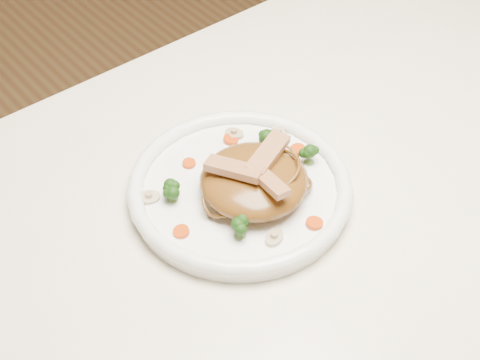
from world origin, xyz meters
TOP-DOWN VIEW (x-y plane):
  - table at (0.00, 0.00)m, footprint 1.20×0.80m
  - plate at (-0.09, 0.07)m, footprint 0.33×0.33m
  - noodle_mound at (-0.08, 0.05)m, footprint 0.14×0.14m
  - chicken_a at (-0.06, 0.05)m, footprint 0.08×0.05m
  - chicken_b at (-0.11, 0.06)m, footprint 0.05×0.07m
  - chicken_c at (-0.09, 0.02)m, footprint 0.02×0.06m
  - broccoli_0 at (-0.01, 0.10)m, footprint 0.03×0.03m
  - broccoli_1 at (-0.17, 0.10)m, footprint 0.03×0.03m
  - broccoli_2 at (-0.14, 0.00)m, footprint 0.03×0.03m
  - broccoli_3 at (0.01, 0.04)m, footprint 0.04×0.04m
  - carrot_0 at (-0.04, 0.14)m, footprint 0.02×0.02m
  - carrot_1 at (-0.19, 0.05)m, footprint 0.02×0.02m
  - carrot_2 at (0.01, 0.07)m, footprint 0.02×0.02m
  - carrot_3 at (-0.11, 0.14)m, footprint 0.02×0.02m
  - carrot_4 at (-0.06, -0.04)m, footprint 0.03×0.03m
  - mushroom_0 at (-0.11, -0.03)m, footprint 0.04×0.04m
  - mushroom_1 at (0.02, 0.11)m, footprint 0.03×0.03m
  - mushroom_2 at (-0.19, 0.12)m, footprint 0.04×0.04m
  - mushroom_3 at (-0.03, 0.15)m, footprint 0.04×0.04m

SIDE VIEW (x-z plane):
  - table at x=0.00m, z-range 0.28..1.03m
  - plate at x=-0.09m, z-range 0.75..0.77m
  - carrot_0 at x=-0.04m, z-range 0.77..0.77m
  - carrot_1 at x=-0.19m, z-range 0.77..0.77m
  - carrot_2 at x=0.01m, z-range 0.77..0.77m
  - carrot_3 at x=-0.11m, z-range 0.77..0.77m
  - carrot_4 at x=-0.06m, z-range 0.77..0.77m
  - mushroom_0 at x=-0.11m, z-range 0.77..0.77m
  - mushroom_1 at x=0.02m, z-range 0.77..0.77m
  - mushroom_2 at x=-0.19m, z-range 0.77..0.77m
  - mushroom_3 at x=-0.03m, z-range 0.77..0.77m
  - broccoli_1 at x=-0.17m, z-range 0.77..0.79m
  - broccoli_0 at x=-0.01m, z-range 0.77..0.80m
  - broccoli_3 at x=0.01m, z-range 0.77..0.80m
  - broccoli_2 at x=-0.14m, z-range 0.77..0.80m
  - noodle_mound at x=-0.08m, z-range 0.77..0.81m
  - chicken_c at x=-0.09m, z-range 0.81..0.82m
  - chicken_b at x=-0.11m, z-range 0.81..0.82m
  - chicken_a at x=-0.06m, z-range 0.81..0.82m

